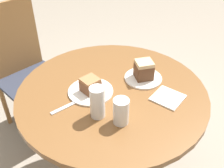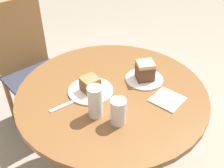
{
  "view_description": "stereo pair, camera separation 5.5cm",
  "coord_description": "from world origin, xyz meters",
  "px_view_note": "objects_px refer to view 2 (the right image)",
  "views": [
    {
      "loc": [
        -0.73,
        -0.76,
        1.58
      ],
      "look_at": [
        0.0,
        0.0,
        0.8
      ],
      "focal_mm": 42.0,
      "sensor_mm": 36.0,
      "label": 1
    },
    {
      "loc": [
        -0.69,
        -0.8,
        1.58
      ],
      "look_at": [
        0.0,
        0.0,
        0.8
      ],
      "focal_mm": 42.0,
      "sensor_mm": 36.0,
      "label": 2
    }
  ],
  "objects_px": {
    "cake_slice_far": "(145,71)",
    "cake_slice_near": "(90,84)",
    "glass_lemonade": "(118,113)",
    "glass_water": "(95,103)",
    "chair": "(33,68)",
    "plate_near": "(91,91)",
    "plate_far": "(144,79)"
  },
  "relations": [
    {
      "from": "plate_near",
      "to": "glass_water",
      "type": "distance_m",
      "value": 0.19
    },
    {
      "from": "glass_lemonade",
      "to": "plate_far",
      "type": "bearing_deg",
      "value": 24.2
    },
    {
      "from": "chair",
      "to": "glass_water",
      "type": "relative_size",
      "value": 6.33
    },
    {
      "from": "cake_slice_near",
      "to": "glass_lemonade",
      "type": "xyz_separation_m",
      "value": [
        -0.04,
        -0.25,
        0.01
      ]
    },
    {
      "from": "cake_slice_far",
      "to": "glass_lemonade",
      "type": "distance_m",
      "value": 0.35
    },
    {
      "from": "plate_far",
      "to": "cake_slice_near",
      "type": "bearing_deg",
      "value": 158.57
    },
    {
      "from": "cake_slice_far",
      "to": "glass_lemonade",
      "type": "height_order",
      "value": "glass_lemonade"
    },
    {
      "from": "cake_slice_far",
      "to": "plate_near",
      "type": "bearing_deg",
      "value": 158.57
    },
    {
      "from": "cake_slice_near",
      "to": "plate_far",
      "type": "bearing_deg",
      "value": -21.43
    },
    {
      "from": "cake_slice_near",
      "to": "cake_slice_far",
      "type": "bearing_deg",
      "value": -21.43
    },
    {
      "from": "chair",
      "to": "cake_slice_far",
      "type": "bearing_deg",
      "value": -75.9
    },
    {
      "from": "plate_far",
      "to": "glass_lemonade",
      "type": "height_order",
      "value": "glass_lemonade"
    },
    {
      "from": "cake_slice_far",
      "to": "glass_lemonade",
      "type": "xyz_separation_m",
      "value": [
        -0.32,
        -0.14,
        -0.0
      ]
    },
    {
      "from": "glass_lemonade",
      "to": "glass_water",
      "type": "relative_size",
      "value": 0.8
    },
    {
      "from": "cake_slice_far",
      "to": "cake_slice_near",
      "type": "bearing_deg",
      "value": 158.57
    },
    {
      "from": "plate_near",
      "to": "plate_far",
      "type": "height_order",
      "value": "same"
    },
    {
      "from": "plate_near",
      "to": "glass_lemonade",
      "type": "bearing_deg",
      "value": -99.25
    },
    {
      "from": "chair",
      "to": "glass_lemonade",
      "type": "bearing_deg",
      "value": -95.19
    },
    {
      "from": "plate_near",
      "to": "cake_slice_far",
      "type": "xyz_separation_m",
      "value": [
        0.28,
        -0.11,
        0.05
      ]
    },
    {
      "from": "plate_near",
      "to": "glass_water",
      "type": "height_order",
      "value": "glass_water"
    },
    {
      "from": "chair",
      "to": "glass_water",
      "type": "bearing_deg",
      "value": -98.32
    },
    {
      "from": "plate_near",
      "to": "cake_slice_near",
      "type": "distance_m",
      "value": 0.04
    },
    {
      "from": "chair",
      "to": "cake_slice_near",
      "type": "xyz_separation_m",
      "value": [
        -0.04,
        -0.79,
        0.31
      ]
    },
    {
      "from": "cake_slice_near",
      "to": "glass_water",
      "type": "height_order",
      "value": "glass_water"
    },
    {
      "from": "plate_near",
      "to": "cake_slice_near",
      "type": "height_order",
      "value": "cake_slice_near"
    },
    {
      "from": "plate_far",
      "to": "glass_water",
      "type": "relative_size",
      "value": 1.3
    },
    {
      "from": "plate_far",
      "to": "cake_slice_near",
      "type": "distance_m",
      "value": 0.3
    },
    {
      "from": "glass_water",
      "to": "glass_lemonade",
      "type": "bearing_deg",
      "value": -66.13
    },
    {
      "from": "glass_water",
      "to": "chair",
      "type": "bearing_deg",
      "value": 82.71
    },
    {
      "from": "chair",
      "to": "cake_slice_far",
      "type": "xyz_separation_m",
      "value": [
        0.24,
        -0.9,
        0.33
      ]
    },
    {
      "from": "plate_near",
      "to": "glass_water",
      "type": "xyz_separation_m",
      "value": [
        -0.09,
        -0.15,
        0.06
      ]
    },
    {
      "from": "glass_water",
      "to": "cake_slice_far",
      "type": "bearing_deg",
      "value": 6.68
    }
  ]
}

